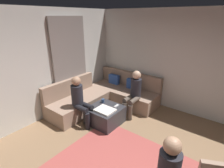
% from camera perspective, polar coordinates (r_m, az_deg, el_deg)
% --- Properties ---
extents(wall_back, '(6.00, 0.12, 2.70)m').
position_cam_1_polar(wall_back, '(4.88, 25.51, 5.65)').
color(wall_back, silver).
rests_on(wall_back, ground_plane).
extents(wall_left, '(0.12, 6.00, 2.70)m').
position_cam_1_polar(wall_left, '(4.40, -27.60, 3.75)').
color(wall_left, silver).
rests_on(wall_left, ground_plane).
extents(curtain_panel, '(0.06, 1.10, 2.50)m').
position_cam_1_polar(curtain_panel, '(4.99, -13.51, 6.29)').
color(curtain_panel, gray).
rests_on(curtain_panel, ground_plane).
extents(sectional_couch, '(2.10, 2.55, 0.87)m').
position_cam_1_polar(sectional_couch, '(5.19, -2.27, -3.96)').
color(sectional_couch, '#9E7F6B').
rests_on(sectional_couch, ground_plane).
extents(ottoman, '(0.76, 0.76, 0.42)m').
position_cam_1_polar(ottoman, '(4.39, -2.26, -10.10)').
color(ottoman, '#333338').
rests_on(ottoman, ground_plane).
extents(folded_blanket, '(0.44, 0.36, 0.04)m').
position_cam_1_polar(folded_blanket, '(4.14, -2.30, -8.51)').
color(folded_blanket, white).
rests_on(folded_blanket, ottoman).
extents(coffee_mug, '(0.08, 0.08, 0.10)m').
position_cam_1_polar(coffee_mug, '(4.51, -2.99, -5.46)').
color(coffee_mug, '#334C72').
rests_on(coffee_mug, ottoman).
extents(game_remote, '(0.05, 0.15, 0.02)m').
position_cam_1_polar(game_remote, '(4.33, 1.42, -7.16)').
color(game_remote, white).
rests_on(game_remote, ottoman).
extents(person_on_couch_back, '(0.30, 0.60, 1.20)m').
position_cam_1_polar(person_on_couch_back, '(4.58, 7.14, -2.50)').
color(person_on_couch_back, brown).
rests_on(person_on_couch_back, ground_plane).
extents(person_on_couch_side, '(0.60, 0.30, 1.20)m').
position_cam_1_polar(person_on_couch_side, '(4.23, -10.35, -4.83)').
color(person_on_couch_side, black).
rests_on(person_on_couch_side, ground_plane).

